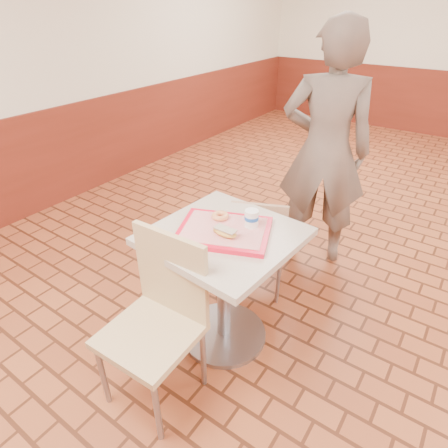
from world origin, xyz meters
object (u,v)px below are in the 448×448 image
Objects in this scene: customer at (325,151)px; ring_donut at (220,216)px; chair_main_front at (159,314)px; main_table at (224,271)px; paper_cup at (251,218)px; chair_main_back at (259,242)px; long_john_donut at (225,232)px; serving_tray at (224,231)px.

customer is 1.17m from ring_donut.
chair_main_front is 9.67× the size of ring_donut.
main_table is 0.38m from paper_cup.
ring_donut is (-0.03, -0.43, 0.41)m from chair_main_back.
ring_donut is 0.19m from long_john_donut.
ring_donut is (-0.08, 0.08, 0.31)m from main_table.
paper_cup is at bearing 68.42° from long_john_donut.
long_john_donut is at bearing 72.23° from chair_main_front.
main_table is 8.11× the size of ring_donut.
customer is 3.74× the size of serving_tray.
paper_cup is (0.11, 0.11, 0.07)m from serving_tray.
long_john_donut is at bearing -46.75° from ring_donut.
customer is 1.25m from serving_tray.
customer is 1.30m from long_john_donut.
chair_main_back is 5.45× the size of long_john_donut.
chair_main_back is (0.02, 0.99, -0.09)m from chair_main_front.
main_table is 1.30m from customer.
serving_tray is (-0.08, -1.24, -0.11)m from customer.
chair_main_front is 0.52× the size of customer.
serving_tray is 5.07× the size of paper_cup.
paper_cup is at bearing 8.68° from ring_donut.
chair_main_front is at bearing -88.98° from ring_donut.
chair_main_front is at bearing 65.20° from chair_main_back.
paper_cup is (0.03, -1.13, -0.04)m from customer.
main_table is 0.43× the size of customer.
serving_tray is 0.08m from long_john_donut.
long_john_donut is (0.04, -0.06, 0.32)m from main_table.
chair_main_back is at bearing 58.98° from customer.
long_john_donut is at bearing 76.06° from chair_main_back.
paper_cup is (0.16, -0.40, 0.44)m from chair_main_back.
chair_main_back is 0.89m from customer.
serving_tray is at bearing 65.33° from customer.
long_john_donut is (0.09, -0.57, 0.41)m from chair_main_back.
chair_main_front is 0.57m from serving_tray.
paper_cup reaches higher than main_table.
customer reaches higher than ring_donut.
main_table is 0.52m from chair_main_back.
chair_main_back is 0.64m from serving_tray.
chair_main_front reaches higher than chair_main_back.
long_john_donut is (0.13, -0.14, 0.00)m from ring_donut.
paper_cup reaches higher than chair_main_back.
chair_main_front is 1.93× the size of serving_tray.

